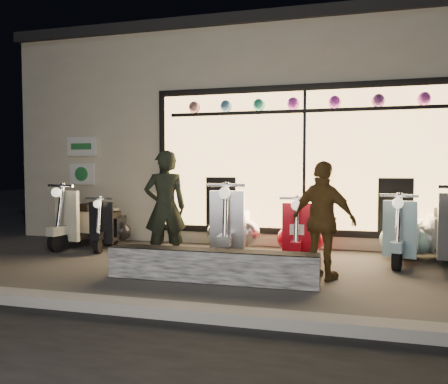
{
  "coord_description": "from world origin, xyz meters",
  "views": [
    {
      "loc": [
        1.37,
        -5.79,
        1.4
      ],
      "look_at": [
        -0.3,
        0.6,
        1.05
      ],
      "focal_mm": 35.0,
      "sensor_mm": 36.0,
      "label": 1
    }
  ],
  "objects_px": {
    "woman": "(323,220)",
    "man": "(165,208)",
    "scooter_red": "(300,234)",
    "scooter_silver": "(232,227)",
    "graffiti_barrier": "(211,266)"
  },
  "relations": [
    {
      "from": "scooter_red",
      "to": "man",
      "type": "height_order",
      "value": "man"
    },
    {
      "from": "man",
      "to": "woman",
      "type": "relative_size",
      "value": 1.11
    },
    {
      "from": "man",
      "to": "woman",
      "type": "height_order",
      "value": "man"
    },
    {
      "from": "man",
      "to": "woman",
      "type": "distance_m",
      "value": 2.3
    },
    {
      "from": "woman",
      "to": "man",
      "type": "bearing_deg",
      "value": 19.88
    },
    {
      "from": "scooter_silver",
      "to": "woman",
      "type": "xyz_separation_m",
      "value": [
        1.48,
        -1.23,
        0.29
      ]
    },
    {
      "from": "graffiti_barrier",
      "to": "woman",
      "type": "xyz_separation_m",
      "value": [
        1.34,
        0.47,
        0.55
      ]
    },
    {
      "from": "scooter_silver",
      "to": "man",
      "type": "xyz_separation_m",
      "value": [
        -0.79,
        -0.9,
        0.38
      ]
    },
    {
      "from": "scooter_red",
      "to": "scooter_silver",
      "type": "bearing_deg",
      "value": -179.09
    },
    {
      "from": "woman",
      "to": "scooter_red",
      "type": "bearing_deg",
      "value": -44.4
    },
    {
      "from": "graffiti_barrier",
      "to": "man",
      "type": "distance_m",
      "value": 1.38
    },
    {
      "from": "scooter_red",
      "to": "woman",
      "type": "relative_size",
      "value": 0.89
    },
    {
      "from": "scooter_red",
      "to": "man",
      "type": "relative_size",
      "value": 0.8
    },
    {
      "from": "scooter_red",
      "to": "woman",
      "type": "distance_m",
      "value": 1.36
    },
    {
      "from": "scooter_silver",
      "to": "man",
      "type": "relative_size",
      "value": 0.96
    }
  ]
}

